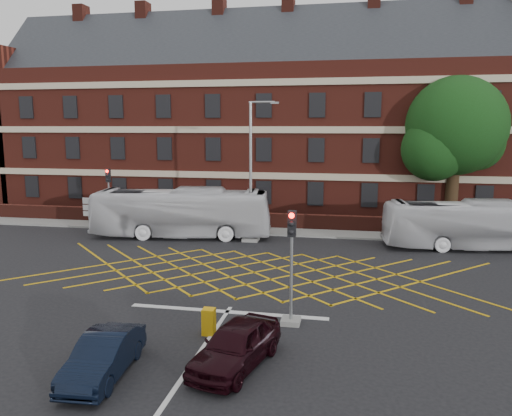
% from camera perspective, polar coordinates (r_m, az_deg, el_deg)
% --- Properties ---
extents(ground, '(120.00, 120.00, 0.00)m').
position_cam_1_polar(ground, '(23.41, -1.17, -8.76)').
color(ground, black).
rests_on(ground, ground).
extents(victorian_building, '(51.00, 12.17, 20.40)m').
position_cam_1_polar(victorian_building, '(43.98, 5.24, 10.04)').
color(victorian_building, '#5D2018').
rests_on(victorian_building, ground).
extents(boundary_wall, '(56.00, 0.50, 1.10)m').
position_cam_1_polar(boundary_wall, '(35.70, 3.21, -1.52)').
color(boundary_wall, '#461912').
rests_on(boundary_wall, ground).
extents(far_pavement, '(60.00, 3.00, 0.12)m').
position_cam_1_polar(far_pavement, '(34.83, 2.98, -2.62)').
color(far_pavement, slate).
rests_on(far_pavement, ground).
extents(box_junction_hatching, '(8.22, 8.22, 0.02)m').
position_cam_1_polar(box_junction_hatching, '(25.28, -0.21, -7.36)').
color(box_junction_hatching, '#CC990C').
rests_on(box_junction_hatching, ground).
extents(stop_line, '(8.00, 0.30, 0.02)m').
position_cam_1_polar(stop_line, '(20.19, -3.30, -11.75)').
color(stop_line, silver).
rests_on(stop_line, ground).
extents(centre_line, '(0.15, 14.00, 0.02)m').
position_cam_1_polar(centre_line, '(14.59, -10.01, -20.67)').
color(centre_line, silver).
rests_on(centre_line, ground).
extents(bus_left, '(11.96, 4.17, 3.26)m').
position_cam_1_polar(bus_left, '(33.24, -8.52, -0.53)').
color(bus_left, silver).
rests_on(bus_left, ground).
extents(bus_right, '(10.69, 3.56, 2.92)m').
position_cam_1_polar(bus_right, '(32.41, 23.57, -1.78)').
color(bus_right, silver).
rests_on(bus_right, ground).
extents(car_navy, '(1.58, 3.85, 1.24)m').
position_cam_1_polar(car_navy, '(15.89, -17.05, -15.85)').
color(car_navy, black).
rests_on(car_navy, ground).
extents(car_maroon, '(2.57, 4.29, 1.37)m').
position_cam_1_polar(car_maroon, '(15.76, -2.32, -15.37)').
color(car_maroon, black).
rests_on(car_maroon, ground).
extents(deciduous_tree, '(7.37, 6.99, 10.79)m').
position_cam_1_polar(deciduous_tree, '(38.31, 21.76, 7.97)').
color(deciduous_tree, black).
rests_on(deciduous_tree, ground).
extents(traffic_light_near, '(0.70, 0.70, 4.27)m').
position_cam_1_polar(traffic_light_near, '(18.51, 4.05, -8.00)').
color(traffic_light_near, slate).
rests_on(traffic_light_near, ground).
extents(traffic_light_far, '(0.70, 0.70, 4.27)m').
position_cam_1_polar(traffic_light_far, '(37.26, -16.40, 0.46)').
color(traffic_light_far, slate).
rests_on(traffic_light_far, ground).
extents(street_lamp, '(2.25, 1.00, 8.78)m').
position_cam_1_polar(street_lamp, '(31.50, -0.49, 1.57)').
color(street_lamp, slate).
rests_on(street_lamp, ground).
extents(direction_signs, '(1.10, 0.16, 2.20)m').
position_cam_1_polar(direction_signs, '(38.30, -18.43, 0.01)').
color(direction_signs, gray).
rests_on(direction_signs, ground).
extents(utility_cabinet, '(0.43, 0.40, 0.95)m').
position_cam_1_polar(utility_cabinet, '(18.07, -5.42, -12.80)').
color(utility_cabinet, '#DC9F0C').
rests_on(utility_cabinet, ground).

